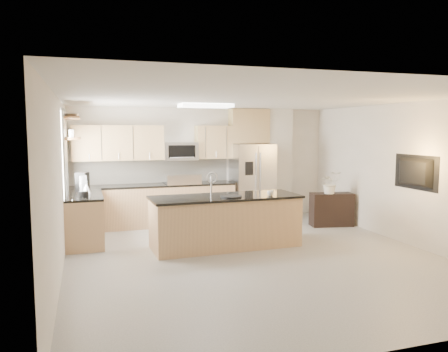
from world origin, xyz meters
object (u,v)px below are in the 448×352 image
object	(u,v)px
island	(225,221)
television	(412,172)
range	(182,203)
credenza	(331,209)
coffee_maker	(82,182)
flower_vase	(330,177)
bowl	(71,115)
microwave	(180,151)
platter	(231,196)
refrigerator	(252,182)
blender	(83,188)
kettle	(86,188)
cup	(270,193)

from	to	relation	value
island	television	size ratio (longest dim) A/B	2.52
range	credenza	xyz separation A→B (m)	(3.10, -1.18, -0.11)
coffee_maker	flower_vase	xyz separation A→B (m)	(5.10, -0.55, -0.01)
television	bowl	bearing A→B (deg)	68.14
microwave	flower_vase	bearing A→B (deg)	-24.59
range	platter	bearing A→B (deg)	-80.11
refrigerator	blender	xyz separation A→B (m)	(-3.73, -1.46, 0.20)
refrigerator	blender	world-z (taller)	refrigerator
kettle	flower_vase	distance (m)	5.03
blender	kettle	size ratio (longest dim) A/B	1.60
blender	refrigerator	bearing A→B (deg)	21.41
range	coffee_maker	distance (m)	2.30
refrigerator	television	distance (m)	3.62
refrigerator	coffee_maker	xyz separation A→B (m)	(-3.75, -0.66, 0.21)
island	cup	bearing A→B (deg)	-19.39
television	cup	bearing A→B (deg)	72.33
microwave	blender	xyz separation A→B (m)	(-2.07, -1.63, -0.54)
range	coffee_maker	world-z (taller)	coffee_maker
refrigerator	coffee_maker	distance (m)	3.82
island	credenza	world-z (taller)	island
bowl	coffee_maker	bearing A→B (deg)	34.77
kettle	bowl	world-z (taller)	bowl
blender	television	xyz separation A→B (m)	(5.58, -1.61, 0.26)
bowl	refrigerator	bearing A→B (deg)	11.05
range	flower_vase	xyz separation A→B (m)	(3.00, -1.25, 0.62)
blender	range	bearing A→B (deg)	36.06
island	kettle	bearing A→B (deg)	154.52
refrigerator	blender	bearing A→B (deg)	-158.59
platter	coffee_maker	xyz separation A→B (m)	(-2.49, 1.58, 0.16)
bowl	flower_vase	world-z (taller)	bowl
island	platter	xyz separation A→B (m)	(0.05, -0.17, 0.47)
island	television	distance (m)	3.44
refrigerator	island	distance (m)	2.49
kettle	coffee_maker	distance (m)	0.38
credenza	coffee_maker	xyz separation A→B (m)	(-5.19, 0.48, 0.73)
bowl	kettle	bearing A→B (deg)	-49.04
range	cup	size ratio (longest dim) A/B	9.50
coffee_maker	blender	bearing A→B (deg)	-88.58
blender	kettle	bearing A→B (deg)	83.55
microwave	coffee_maker	size ratio (longest dim) A/B	2.05
credenza	platter	bearing A→B (deg)	-147.07
bowl	television	xyz separation A→B (m)	(5.76, -2.31, -1.03)
range	refrigerator	size ratio (longest dim) A/B	0.64
blender	cup	bearing A→B (deg)	-14.87
microwave	credenza	distance (m)	3.59
credenza	television	bearing A→B (deg)	-67.33
island	bowl	size ratio (longest dim) A/B	7.48
microwave	island	distance (m)	2.54
microwave	bowl	distance (m)	2.55
bowl	platter	bearing A→B (deg)	-29.10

